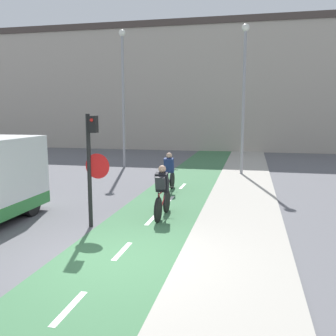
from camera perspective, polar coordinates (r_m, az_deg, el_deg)
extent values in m
plane|color=#5B5B60|center=(8.16, -8.19, -13.80)|extent=(120.00, 120.00, 0.00)
cube|color=#3D7047|center=(8.16, -8.19, -13.74)|extent=(2.57, 60.00, 0.02)
cube|color=white|center=(6.50, -14.81, -19.94)|extent=(0.12, 1.10, 0.00)
cube|color=white|center=(8.59, -6.99, -12.45)|extent=(0.12, 1.10, 0.00)
cube|color=white|center=(10.85, -2.55, -7.87)|extent=(0.12, 1.10, 0.00)
cube|color=white|center=(13.20, 0.29, -4.87)|extent=(0.12, 1.10, 0.00)
cube|color=white|center=(15.59, 2.24, -2.77)|extent=(0.12, 1.10, 0.00)
cube|color=#A8A399|center=(7.69, 10.06, -15.10)|extent=(2.40, 60.00, 0.05)
cube|color=#B2A899|center=(31.95, 7.80, 11.60)|extent=(60.00, 5.00, 9.60)
cube|color=#473D38|center=(32.61, 7.99, 20.49)|extent=(60.00, 5.20, 0.50)
cylinder|color=black|center=(10.15, -11.90, -0.53)|extent=(0.11, 0.11, 3.04)
cube|color=black|center=(9.97, -11.31, 6.56)|extent=(0.20, 0.20, 0.44)
sphere|color=red|center=(9.86, -11.59, 7.17)|extent=(0.09, 0.09, 0.09)
cone|color=red|center=(10.03, -10.72, 0.28)|extent=(0.67, 0.01, 0.67)
cone|color=silver|center=(10.03, -10.71, 0.28)|extent=(0.60, 0.02, 0.60)
cylinder|color=gray|center=(20.97, -6.83, 9.84)|extent=(0.14, 0.14, 7.14)
sphere|color=silver|center=(21.37, -7.01, 19.74)|extent=(0.36, 0.36, 0.36)
cylinder|color=gray|center=(18.62, 11.41, 9.48)|extent=(0.14, 0.14, 6.87)
sphere|color=silver|center=(19.02, 11.75, 20.20)|extent=(0.36, 0.36, 0.36)
cylinder|color=black|center=(10.58, -1.51, -6.41)|extent=(0.07, 0.72, 0.72)
cylinder|color=black|center=(11.60, -0.21, -5.05)|extent=(0.07, 0.72, 0.72)
cylinder|color=maroon|center=(11.24, -0.59, -4.52)|extent=(0.04, 0.69, 0.44)
cylinder|color=maroon|center=(10.76, -1.20, -5.02)|extent=(0.04, 0.36, 0.47)
cylinder|color=maroon|center=(11.03, -0.79, -3.58)|extent=(0.04, 1.01, 0.07)
cylinder|color=maroon|center=(10.77, -1.25, -6.18)|extent=(0.04, 0.41, 0.05)
cylinder|color=black|center=(11.51, -0.21, -2.90)|extent=(0.46, 0.03, 0.03)
cube|color=black|center=(10.86, -0.94, -2.17)|extent=(0.36, 0.31, 0.59)
sphere|color=tan|center=(10.83, -0.89, -0.16)|extent=(0.22, 0.22, 0.22)
cylinder|color=#232328|center=(10.94, -1.48, -4.52)|extent=(0.04, 0.07, 0.45)
cylinder|color=#232328|center=(10.90, -0.46, -4.57)|extent=(0.04, 0.07, 0.45)
cube|color=#28282D|center=(10.68, -1.16, -2.24)|extent=(0.28, 0.23, 0.39)
cylinder|color=black|center=(14.11, -0.26, -2.63)|extent=(0.07, 0.69, 0.69)
cylinder|color=black|center=(15.13, 0.64, -1.87)|extent=(0.07, 0.69, 0.69)
cylinder|color=black|center=(14.78, 0.37, -1.40)|extent=(0.04, 0.68, 0.43)
cylinder|color=black|center=(14.31, -0.04, -1.67)|extent=(0.04, 0.35, 0.45)
cylinder|color=black|center=(14.59, 0.24, -0.67)|extent=(0.04, 0.98, 0.07)
cylinder|color=black|center=(14.31, -0.08, -2.51)|extent=(0.04, 0.41, 0.05)
cylinder|color=black|center=(15.06, 0.64, -0.25)|extent=(0.46, 0.03, 0.03)
cube|color=navy|center=(14.43, 0.14, 0.42)|extent=(0.36, 0.31, 0.59)
sphere|color=tan|center=(14.42, 0.18, 1.93)|extent=(0.22, 0.22, 0.22)
cylinder|color=#232328|center=(14.49, -0.28, -1.34)|extent=(0.04, 0.07, 0.44)
cylinder|color=#232328|center=(14.45, 0.50, -1.36)|extent=(0.04, 0.07, 0.44)
cube|color=black|center=(12.88, -21.56, 1.67)|extent=(1.72, 0.04, 0.70)
cylinder|color=black|center=(11.94, -20.05, -5.23)|extent=(0.18, 0.70, 0.70)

